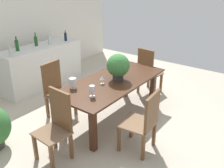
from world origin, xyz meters
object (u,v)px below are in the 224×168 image
at_px(crystal_vase_left, 92,90).
at_px(kitchen_counter, 42,66).
at_px(wine_glass, 102,78).
at_px(chair_far_left, 56,87).
at_px(chair_head_end, 57,123).
at_px(flower_centerpiece, 118,66).
at_px(wine_bottle_amber, 66,37).
at_px(wine_bottle_dark, 17,45).
at_px(chair_foot_end, 148,70).
at_px(wine_bottle_tall, 36,41).
at_px(crystal_vase_center_near, 73,82).
at_px(wine_bottle_green, 50,39).
at_px(wine_bottle_clear, 11,52).
at_px(dining_table, 112,87).
at_px(chair_near_left, 144,120).

distance_m(crystal_vase_left, kitchen_counter, 2.51).
distance_m(crystal_vase_left, wine_glass, 0.50).
bearing_deg(chair_far_left, chair_head_end, -134.97).
relative_size(flower_centerpiece, wine_bottle_amber, 1.84).
relative_size(wine_bottle_amber, wine_bottle_dark, 0.83).
bearing_deg(chair_foot_end, wine_bottle_tall, 30.46).
distance_m(chair_far_left, wine_bottle_amber, 1.88).
bearing_deg(wine_glass, wine_bottle_amber, 60.82).
distance_m(chair_foot_end, wine_bottle_dark, 2.77).
bearing_deg(kitchen_counter, chair_head_end, -124.54).
relative_size(flower_centerpiece, crystal_vase_center_near, 2.67).
xyz_separation_m(crystal_vase_left, wine_bottle_amber, (1.59, 2.19, 0.19)).
relative_size(chair_head_end, chair_far_left, 1.01).
bearing_deg(wine_bottle_amber, chair_foot_end, -80.23).
xyz_separation_m(crystal_vase_center_near, kitchen_counter, (0.85, 1.88, -0.37)).
height_order(crystal_vase_left, wine_bottle_amber, wine_bottle_amber).
relative_size(crystal_vase_left, wine_bottle_green, 0.62).
height_order(chair_head_end, wine_bottle_amber, wine_bottle_amber).
xyz_separation_m(chair_foot_end, wine_bottle_clear, (-1.86, 2.00, 0.49)).
relative_size(crystal_vase_center_near, wine_glass, 1.26).
xyz_separation_m(dining_table, wine_bottle_dark, (-0.28, 2.24, 0.43)).
bearing_deg(chair_far_left, wine_bottle_dark, 77.92).
relative_size(chair_foot_end, wine_bottle_tall, 3.45).
bearing_deg(kitchen_counter, flower_centerpiece, -93.61).
bearing_deg(wine_bottle_amber, wine_bottle_dark, 171.61).
xyz_separation_m(wine_glass, wine_bottle_amber, (1.12, 2.01, 0.20)).
distance_m(flower_centerpiece, wine_bottle_clear, 2.17).
relative_size(crystal_vase_left, wine_glass, 1.31).
bearing_deg(chair_foot_end, wine_glass, 93.33).
distance_m(chair_far_left, wine_bottle_green, 1.63).
height_order(wine_bottle_amber, wine_bottle_green, wine_bottle_green).
xyz_separation_m(flower_centerpiece, wine_bottle_amber, (0.83, 2.12, 0.05)).
height_order(wine_bottle_amber, wine_bottle_dark, wine_bottle_dark).
bearing_deg(wine_glass, flower_centerpiece, -21.37).
bearing_deg(wine_bottle_green, flower_centerpiece, -100.33).
height_order(chair_foot_end, crystal_vase_left, chair_foot_end).
distance_m(crystal_vase_center_near, wine_bottle_amber, 2.34).
bearing_deg(wine_glass, crystal_vase_left, -158.45).
relative_size(chair_near_left, chair_head_end, 0.94).
xyz_separation_m(chair_near_left, wine_bottle_clear, (-0.12, 2.92, 0.50)).
relative_size(dining_table, kitchen_counter, 1.08).
xyz_separation_m(chair_head_end, wine_bottle_amber, (2.20, 2.07, 0.49)).
distance_m(flower_centerpiece, crystal_vase_center_near, 0.82).
xyz_separation_m(crystal_vase_left, wine_bottle_green, (1.15, 2.25, 0.20)).
xyz_separation_m(chair_head_end, wine_bottle_clear, (0.70, 2.01, 0.48)).
distance_m(wine_bottle_amber, wine_bottle_dark, 1.21).
bearing_deg(wine_bottle_green, chair_head_end, -129.74).
bearing_deg(wine_glass, wine_bottle_green, 71.55).
distance_m(kitchen_counter, wine_bottle_dark, 0.78).
relative_size(dining_table, wine_bottle_tall, 7.12).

